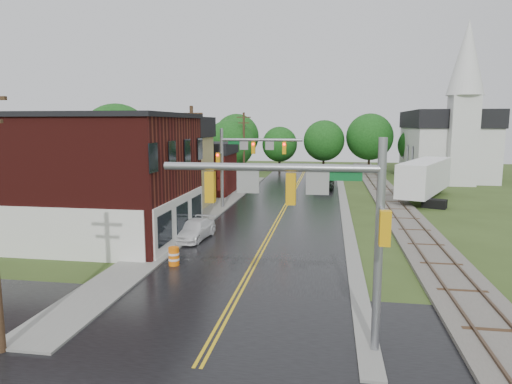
% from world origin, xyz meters
% --- Properties ---
extents(ground, '(160.00, 160.00, 0.00)m').
position_xyz_m(ground, '(0.00, 0.00, 0.00)').
color(ground, '#32461B').
rests_on(ground, ground).
extents(main_road, '(10.00, 90.00, 0.02)m').
position_xyz_m(main_road, '(0.00, 30.00, 0.00)').
color(main_road, black).
rests_on(main_road, ground).
extents(cross_road, '(60.00, 9.00, 0.02)m').
position_xyz_m(cross_road, '(0.00, 2.00, 0.00)').
color(cross_road, black).
rests_on(cross_road, ground).
extents(curb_right, '(0.80, 70.00, 0.12)m').
position_xyz_m(curb_right, '(5.40, 35.00, 0.00)').
color(curb_right, gray).
rests_on(curb_right, ground).
extents(sidewalk_left, '(2.40, 50.00, 0.12)m').
position_xyz_m(sidewalk_left, '(-6.20, 25.00, 0.00)').
color(sidewalk_left, gray).
rests_on(sidewalk_left, ground).
extents(brick_building, '(14.30, 10.30, 8.30)m').
position_xyz_m(brick_building, '(-12.48, 15.00, 4.15)').
color(brick_building, '#44110E').
rests_on(brick_building, ground).
extents(yellow_house, '(8.00, 7.00, 6.40)m').
position_xyz_m(yellow_house, '(-11.00, 26.00, 3.20)').
color(yellow_house, tan).
rests_on(yellow_house, ground).
extents(darkred_building, '(7.00, 6.00, 4.40)m').
position_xyz_m(darkred_building, '(-10.00, 35.00, 2.20)').
color(darkred_building, '#3F0F0C').
rests_on(darkred_building, ground).
extents(church, '(10.40, 18.40, 20.00)m').
position_xyz_m(church, '(20.00, 53.74, 5.83)').
color(church, silver).
rests_on(church, ground).
extents(railroad, '(3.20, 80.00, 0.30)m').
position_xyz_m(railroad, '(10.00, 35.00, 0.11)').
color(railroad, '#59544C').
rests_on(railroad, ground).
extents(traffic_signal_near, '(7.34, 0.30, 7.20)m').
position_xyz_m(traffic_signal_near, '(3.47, 2.00, 4.97)').
color(traffic_signal_near, gray).
rests_on(traffic_signal_near, ground).
extents(traffic_signal_far, '(7.34, 0.43, 7.20)m').
position_xyz_m(traffic_signal_far, '(-3.47, 27.00, 4.97)').
color(traffic_signal_far, gray).
rests_on(traffic_signal_far, ground).
extents(utility_pole_b, '(1.80, 0.28, 9.00)m').
position_xyz_m(utility_pole_b, '(-6.80, 22.00, 4.72)').
color(utility_pole_b, '#382616').
rests_on(utility_pole_b, ground).
extents(utility_pole_c, '(1.80, 0.28, 9.00)m').
position_xyz_m(utility_pole_c, '(-6.80, 44.00, 4.72)').
color(utility_pole_c, '#382616').
rests_on(utility_pole_c, ground).
extents(tree_left_a, '(6.80, 6.80, 8.67)m').
position_xyz_m(tree_left_a, '(-19.85, 21.90, 5.11)').
color(tree_left_a, black).
rests_on(tree_left_a, ground).
extents(tree_left_b, '(7.60, 7.60, 9.69)m').
position_xyz_m(tree_left_b, '(-17.85, 31.90, 5.72)').
color(tree_left_b, black).
rests_on(tree_left_b, ground).
extents(tree_left_c, '(6.00, 6.00, 7.65)m').
position_xyz_m(tree_left_c, '(-13.85, 39.90, 4.51)').
color(tree_left_c, black).
rests_on(tree_left_c, ground).
extents(tree_left_e, '(6.40, 6.40, 8.16)m').
position_xyz_m(tree_left_e, '(-8.85, 45.90, 4.81)').
color(tree_left_e, black).
rests_on(tree_left_e, ground).
extents(suv_dark, '(2.39, 4.76, 1.29)m').
position_xyz_m(suv_dark, '(3.39, 40.24, 0.65)').
color(suv_dark, black).
rests_on(suv_dark, ground).
extents(pickup_white, '(2.25, 4.55, 1.27)m').
position_xyz_m(pickup_white, '(-4.80, 15.67, 0.64)').
color(pickup_white, white).
rests_on(pickup_white, ground).
extents(semi_trailer, '(7.41, 12.70, 3.96)m').
position_xyz_m(semi_trailer, '(13.48, 34.78, 2.34)').
color(semi_trailer, black).
rests_on(semi_trailer, ground).
extents(construction_barrel, '(0.69, 0.69, 1.02)m').
position_xyz_m(construction_barrel, '(-4.25, 10.00, 0.51)').
color(construction_barrel, orange).
rests_on(construction_barrel, ground).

